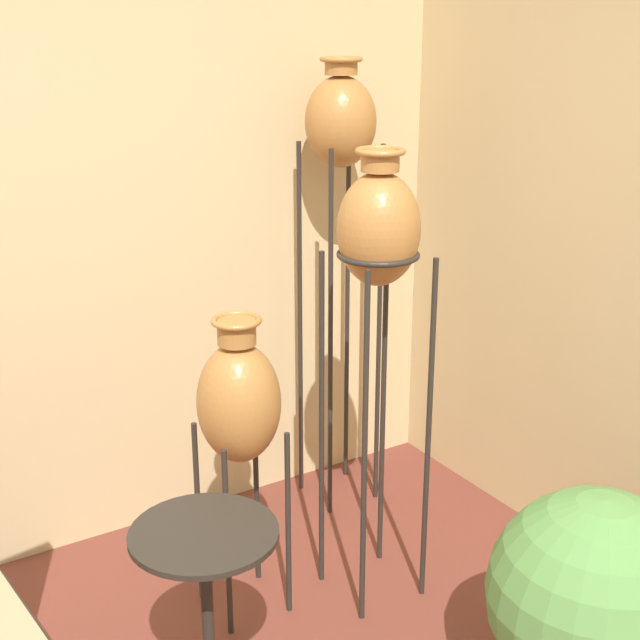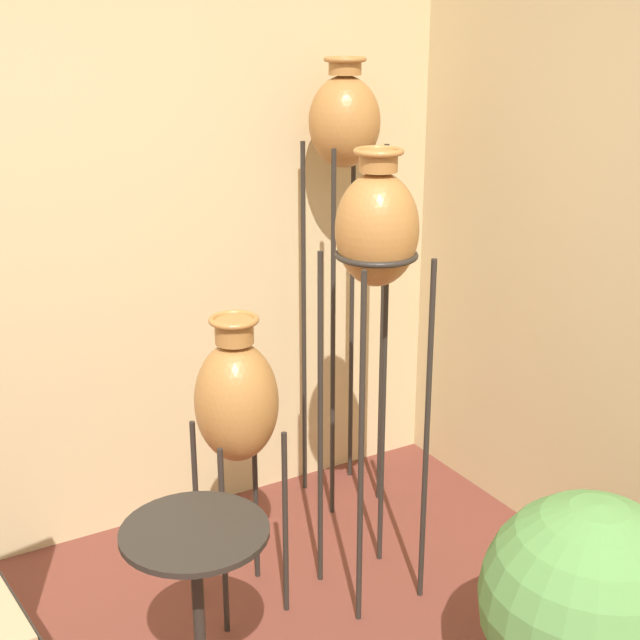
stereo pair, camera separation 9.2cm
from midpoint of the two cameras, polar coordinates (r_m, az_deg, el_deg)
vase_stand_tall at (r=3.59m, az=2.32°, el=11.64°), size 0.28×0.28×1.90m
vase_stand_medium at (r=2.95m, az=4.54°, el=5.08°), size 0.29×0.29×1.64m
vase_stand_short at (r=3.04m, az=-4.50°, el=-5.28°), size 0.29×0.29×1.11m
side_table at (r=2.68m, az=-6.83°, el=-16.68°), size 0.42×0.42×0.69m
potted_plant at (r=2.86m, az=17.71°, el=-17.16°), size 0.65×0.65×0.75m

